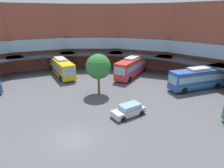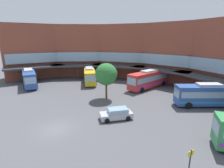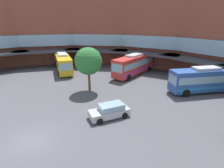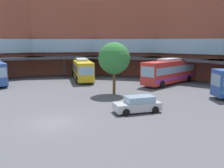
# 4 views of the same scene
# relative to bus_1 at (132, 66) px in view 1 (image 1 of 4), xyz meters

# --- Properties ---
(ground_plane) EXTENTS (115.05, 115.05, 0.00)m
(ground_plane) POSITION_rel_bus_1_xyz_m (0.40, -23.51, -2.03)
(ground_plane) COLOR #515156
(station_building) EXTENTS (71.33, 32.81, 14.43)m
(station_building) POSITION_rel_bus_1_xyz_m (0.40, -0.51, 4.93)
(station_building) COLOR brown
(station_building) RESTS_ON ground
(bus_1) EXTENTS (4.13, 11.67, 4.00)m
(bus_1) POSITION_rel_bus_1_xyz_m (0.00, 0.00, 0.00)
(bus_1) COLOR red
(bus_1) RESTS_ON ground
(bus_2) EXTENTS (10.76, 9.54, 3.68)m
(bus_2) POSITION_rel_bus_1_xyz_m (-14.07, -4.98, -0.16)
(bus_2) COLOR gold
(bus_2) RESTS_ON ground
(bus_4) EXTENTS (9.28, 8.51, 3.80)m
(bus_4) POSITION_rel_bus_1_xyz_m (12.48, -3.34, -0.11)
(bus_4) COLOR #2D519E
(bus_4) RESTS_ON ground
(parked_car) EXTENTS (4.02, 4.63, 1.53)m
(parked_car) POSITION_rel_bus_1_xyz_m (4.32, -16.54, -1.29)
(parked_car) COLOR #B7B7BC
(parked_car) RESTS_ON ground
(plaza_tree) EXTENTS (3.95, 3.95, 6.54)m
(plaza_tree) POSITION_rel_bus_1_xyz_m (-2.27, -11.46, 2.52)
(plaza_tree) COLOR brown
(plaza_tree) RESTS_ON ground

